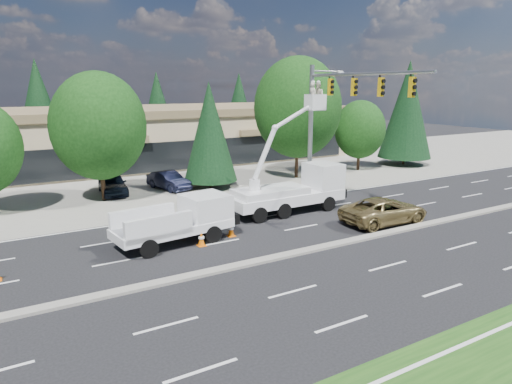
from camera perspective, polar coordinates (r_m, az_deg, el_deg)
ground at (r=20.23m, az=-0.60°, el=-8.98°), size 140.00×140.00×0.00m
concrete_apron at (r=38.21m, az=-15.65°, el=1.14°), size 140.00×22.00×0.01m
road_median at (r=20.20m, az=-0.60°, el=-8.83°), size 120.00×0.55×0.12m
strip_mall at (r=47.42m, az=-19.00°, el=6.61°), size 50.40×15.40×5.50m
tree_front_d at (r=32.01m, az=-19.08°, el=7.78°), size 6.20×6.20×8.60m
tree_front_e at (r=34.55m, az=-5.80°, el=7.49°), size 4.04×4.04×7.96m
tree_front_f at (r=38.45m, az=5.22°, el=10.47°), size 7.24×7.24×10.04m
tree_front_g at (r=43.02m, az=12.85°, el=7.62°), size 4.61×4.61×6.40m
tree_front_h at (r=47.21m, az=18.37°, el=9.75°), size 5.09×5.09×10.04m
tree_back_b at (r=58.55m, az=-25.54°, el=10.02°), size 5.42×5.42×10.69m
tree_back_c at (r=61.44m, az=-12.21°, el=10.45°), size 4.80×4.80×9.46m
tree_back_d at (r=66.20m, az=-2.13°, el=10.90°), size 4.80×4.80×9.46m
signal_mast at (r=30.32m, az=9.43°, el=10.00°), size 2.76×10.16×9.00m
utility_pickup at (r=22.93m, az=-9.33°, el=-4.03°), size 6.04×2.82×2.24m
bucket_truck at (r=28.23m, az=5.01°, el=0.95°), size 7.43×2.45×7.93m
traffic_cone_b at (r=22.45m, az=-6.84°, el=-5.87°), size 0.40×0.40×0.70m
traffic_cone_c at (r=23.72m, az=-3.14°, el=-4.75°), size 0.40×0.40×0.70m
minivan at (r=26.87m, az=15.75°, el=-2.23°), size 5.33×2.58×1.46m
parked_car_west at (r=34.42m, az=-17.49°, el=1.02°), size 2.29×4.64×1.52m
parked_car_east at (r=34.89m, az=-10.86°, el=1.41°), size 2.40×4.36×1.36m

